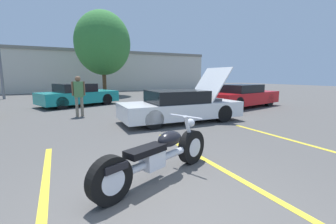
{
  "coord_description": "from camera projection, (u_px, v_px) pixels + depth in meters",
  "views": [
    {
      "loc": [
        -1.07,
        -2.0,
        1.67
      ],
      "look_at": [
        1.31,
        2.83,
        0.8
      ],
      "focal_mm": 24.0,
      "sensor_mm": 36.0,
      "label": 1
    }
  ],
  "objects": [
    {
      "name": "parked_car_mid_row",
      "position": [
        78.0,
        95.0,
        12.7
      ],
      "size": [
        4.54,
        3.24,
        1.24
      ],
      "rotation": [
        0.0,
        0.0,
        0.36
      ],
      "color": "teal",
      "rests_on": "ground"
    },
    {
      "name": "motorcycle",
      "position": [
        158.0,
        156.0,
        3.61
      ],
      "size": [
        2.36,
        1.17,
        0.96
      ],
      "rotation": [
        0.0,
        0.0,
        0.4
      ],
      "color": "black",
      "rests_on": "ground"
    },
    {
      "name": "tree_background",
      "position": [
        103.0,
        43.0,
        18.7
      ],
      "size": [
        4.56,
        4.56,
        6.98
      ],
      "color": "brown",
      "rests_on": "ground"
    },
    {
      "name": "parking_stripe_back",
      "position": [
        221.0,
        168.0,
        4.08
      ],
      "size": [
        0.12,
        5.28,
        0.01
      ],
      "primitive_type": "cube",
      "color": "yellow",
      "rests_on": "ground"
    },
    {
      "name": "parking_stripe_far",
      "position": [
        316.0,
        147.0,
        5.32
      ],
      "size": [
        0.12,
        5.28,
        0.01
      ],
      "primitive_type": "cube",
      "color": "yellow",
      "rests_on": "ground"
    },
    {
      "name": "show_car_hood_open",
      "position": [
        181.0,
        106.0,
        8.26
      ],
      "size": [
        4.44,
        1.87,
        1.99
      ],
      "rotation": [
        0.0,
        0.0,
        -0.03
      ],
      "color": "white",
      "rests_on": "ground"
    },
    {
      "name": "parking_stripe_middle",
      "position": [
        43.0,
        209.0,
        2.84
      ],
      "size": [
        0.12,
        5.28,
        0.01
      ],
      "primitive_type": "cube",
      "color": "yellow",
      "rests_on": "ground"
    },
    {
      "name": "far_building",
      "position": [
        67.0,
        70.0,
        24.13
      ],
      "size": [
        32.0,
        4.2,
        4.4
      ],
      "color": "beige",
      "rests_on": "ground"
    },
    {
      "name": "spectator_near_motorcycle",
      "position": [
        79.0,
        93.0,
        9.19
      ],
      "size": [
        0.52,
        0.22,
        1.66
      ],
      "color": "gray",
      "rests_on": "ground"
    },
    {
      "name": "parked_car_right_row",
      "position": [
        241.0,
        96.0,
        12.1
      ],
      "size": [
        4.91,
        2.68,
        1.22
      ],
      "rotation": [
        0.0,
        0.0,
        0.21
      ],
      "color": "red",
      "rests_on": "ground"
    }
  ]
}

